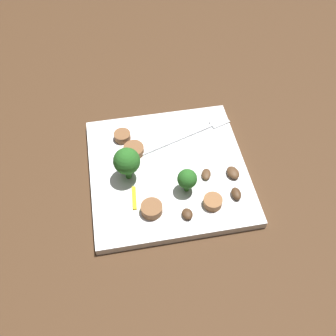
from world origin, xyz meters
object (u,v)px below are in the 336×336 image
broccoli_floret_1 (187,179)px  sausage_slice_3 (122,136)px  pepper_strip_0 (134,198)px  mushroom_0 (187,214)px  plate (168,171)px  fork (192,133)px  mushroom_2 (206,174)px  sausage_slice_1 (213,202)px  sausage_slice_2 (152,209)px  mushroom_3 (233,173)px  sausage_slice_0 (134,150)px  broccoli_floret_0 (127,161)px  mushroom_1 (236,194)px

broccoli_floret_1 → sausage_slice_3: bearing=125.1°
pepper_strip_0 → broccoli_floret_1: bearing=1.6°
broccoli_floret_1 → mushroom_0: size_ratio=2.27×
plate → pepper_strip_0: bearing=-141.2°
plate → fork: fork is taller
plate → mushroom_2: (0.06, -0.03, 0.01)m
fork → pepper_strip_0: same height
sausage_slice_1 → sausage_slice_2: 0.10m
plate → sausage_slice_1: (0.06, -0.08, 0.01)m
sausage_slice_2 → plate: bearing=63.3°
fork → pepper_strip_0: 0.17m
mushroom_2 → mushroom_3: mushroom_3 is taller
sausage_slice_3 → sausage_slice_1: bearing=-52.5°
sausage_slice_0 → mushroom_0: sausage_slice_0 is taller
pepper_strip_0 → broccoli_floret_0: bearing=94.8°
broccoli_floret_1 → pepper_strip_0: size_ratio=1.09×
broccoli_floret_0 → mushroom_2: (0.13, -0.02, -0.04)m
broccoli_floret_1 → mushroom_2: size_ratio=1.99×
fork → sausage_slice_3: size_ratio=6.00×
sausage_slice_2 → mushroom_2: size_ratio=1.46×
plate → sausage_slice_2: size_ratio=7.76×
fork → broccoli_floret_1: 0.12m
mushroom_0 → sausage_slice_1: bearing=17.0°
plate → mushroom_3: 0.11m
sausage_slice_0 → sausage_slice_1: same height
sausage_slice_2 → broccoli_floret_0: bearing=110.6°
mushroom_3 → sausage_slice_2: bearing=-162.1°
broccoli_floret_1 → sausage_slice_0: broccoli_floret_1 is taller
pepper_strip_0 → fork: bearing=44.7°
mushroom_2 → mushroom_3: 0.04m
sausage_slice_2 → mushroom_2: (0.10, 0.05, -0.00)m
broccoli_floret_1 → mushroom_2: broccoli_floret_1 is taller
broccoli_floret_1 → sausage_slice_3: broccoli_floret_1 is taller
sausage_slice_3 → mushroom_0: sausage_slice_3 is taller
plate → fork: (0.06, 0.07, 0.01)m
mushroom_0 → mushroom_3: mushroom_3 is taller
plate → broccoli_floret_1: 0.06m
fork → sausage_slice_1: bearing=-108.9°
plate → fork: bearing=50.1°
sausage_slice_2 → mushroom_0: sausage_slice_2 is taller
pepper_strip_0 → plate: bearing=38.8°
fork → pepper_strip_0: size_ratio=4.18×
broccoli_floret_0 → plate: bearing=5.1°
broccoli_floret_0 → mushroom_0: 0.13m
sausage_slice_2 → sausage_slice_3: (-0.03, 0.16, -0.00)m
fork → mushroom_2: bearing=-107.1°
broccoli_floret_1 → mushroom_1: 0.08m
mushroom_1 → broccoli_floret_0: bearing=157.5°
sausage_slice_3 → pepper_strip_0: size_ratio=0.70×
sausage_slice_3 → mushroom_2: sausage_slice_3 is taller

